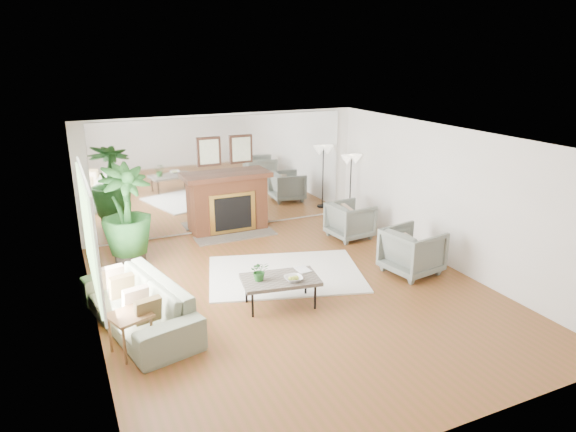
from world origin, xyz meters
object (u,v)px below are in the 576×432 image
fireplace (230,203)px  sofa (138,304)px  armchair_front (412,251)px  potted_ficus (126,214)px  armchair_back (350,220)px  floor_lamp (351,165)px  coffee_table (280,280)px  side_table (130,320)px

fireplace → sofa: 4.10m
sofa → armchair_front: (4.65, -0.10, 0.07)m
fireplace → potted_ficus: size_ratio=1.10×
armchair_back → floor_lamp: size_ratio=0.53×
sofa → floor_lamp: bearing=105.6°
coffee_table → armchair_back: 3.35m
side_table → floor_lamp: (5.35, 3.46, 0.86)m
coffee_table → sofa: bearing=172.6°
coffee_table → sofa: size_ratio=0.54×
coffee_table → potted_ficus: bearing=126.1°
fireplace → side_table: (-2.65, -3.91, -0.20)m
fireplace → coffee_table: fireplace is taller
fireplace → armchair_back: (2.16, -1.38, -0.28)m
armchair_front → side_table: armchair_front is taller
armchair_back → armchair_front: (0.04, -2.00, 0.03)m
sofa → potted_ficus: potted_ficus is taller
sofa → armchair_front: 4.65m
coffee_table → side_table: (-2.26, -0.37, 0.04)m
potted_ficus → coffee_table: bearing=-53.9°
side_table → coffee_table: bearing=9.3°
coffee_table → floor_lamp: (3.09, 3.09, 0.90)m
armchair_back → floor_lamp: floor_lamp is taller
coffee_table → armchair_front: size_ratio=1.40×
side_table → potted_ficus: bearing=81.9°
fireplace → armchair_front: bearing=-56.9°
fireplace → potted_ficus: fireplace is taller
armchair_front → side_table: (-4.85, -0.54, 0.05)m
coffee_table → side_table: 2.29m
potted_ficus → side_table: bearing=-98.1°
coffee_table → armchair_back: size_ratio=1.51×
fireplace → sofa: size_ratio=0.89×
coffee_table → potted_ficus: potted_ficus is taller
coffee_table → armchair_front: 2.60m
sofa → potted_ficus: size_ratio=1.24×
armchair_front → sofa: bearing=79.2°
armchair_front → floor_lamp: 3.10m
armchair_back → armchair_front: size_ratio=0.93×
sofa → side_table: bearing=-30.6°
armchair_front → potted_ficus: bearing=52.4°
armchair_front → coffee_table: bearing=84.2°
sofa → coffee_table: bearing=69.4°
armchair_back → side_table: armchair_back is taller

